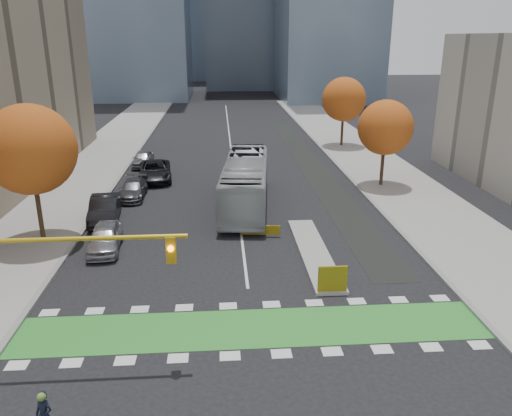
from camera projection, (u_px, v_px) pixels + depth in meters
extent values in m
plane|color=black|center=(255.00, 349.00, 19.72)|extent=(300.00, 300.00, 0.00)
cube|color=gray|center=(58.00, 200.00, 37.64)|extent=(7.00, 120.00, 0.15)
cube|color=gray|center=(407.00, 192.00, 39.50)|extent=(7.00, 120.00, 0.15)
cube|color=gray|center=(105.00, 199.00, 37.88)|extent=(0.30, 120.00, 0.16)
cube|color=gray|center=(364.00, 193.00, 39.26)|extent=(0.30, 120.00, 0.16)
cube|color=#2E8D2E|center=(253.00, 328.00, 21.13)|extent=(20.00, 3.00, 0.01)
cube|color=silver|center=(230.00, 144.00, 57.46)|extent=(0.15, 70.00, 0.01)
cube|color=black|center=(310.00, 164.00, 48.54)|extent=(2.50, 50.00, 0.01)
cube|color=gray|center=(314.00, 252.00, 28.46)|extent=(1.60, 10.00, 0.16)
cube|color=yellow|center=(333.00, 279.00, 23.70)|extent=(1.40, 0.12, 1.30)
cylinder|color=#332114|center=(38.00, 200.00, 29.36)|extent=(0.28, 0.28, 5.25)
sphere|color=#AE3C15|center=(30.00, 150.00, 28.39)|extent=(5.20, 5.20, 5.20)
cylinder|color=#332114|center=(383.00, 159.00, 40.57)|extent=(0.28, 0.28, 4.55)
sphere|color=#AE3C15|center=(385.00, 128.00, 39.73)|extent=(4.40, 4.40, 4.40)
cylinder|color=#332114|center=(342.00, 125.00, 55.65)|extent=(0.28, 0.28, 4.90)
sphere|color=#AE3C15|center=(344.00, 99.00, 54.74)|extent=(4.80, 4.80, 4.80)
cylinder|color=#BF9914|center=(68.00, 239.00, 17.15)|extent=(8.20, 0.16, 0.16)
cube|color=#BF9914|center=(171.00, 249.00, 17.55)|extent=(0.35, 0.28, 1.00)
sphere|color=orange|center=(171.00, 249.00, 17.35)|extent=(0.22, 0.22, 0.22)
imported|color=black|center=(44.00, 415.00, 14.58)|extent=(0.65, 0.54, 1.53)
sphere|color=#597F2D|center=(41.00, 397.00, 14.37)|extent=(0.26, 0.26, 0.26)
imported|color=#A9AEB1|center=(245.00, 182.00, 35.98)|extent=(4.27, 13.04, 3.57)
imported|color=#A5A5AB|center=(105.00, 238.00, 28.68)|extent=(2.08, 4.49, 1.49)
imported|color=black|center=(105.00, 209.00, 33.29)|extent=(2.25, 5.20, 1.66)
imported|color=#4C4B50|center=(133.00, 189.00, 38.14)|extent=(1.88, 4.60, 1.33)
imported|color=black|center=(155.00, 171.00, 42.89)|extent=(3.33, 6.06, 1.61)
imported|color=gray|center=(143.00, 159.00, 47.51)|extent=(1.85, 4.33, 1.46)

